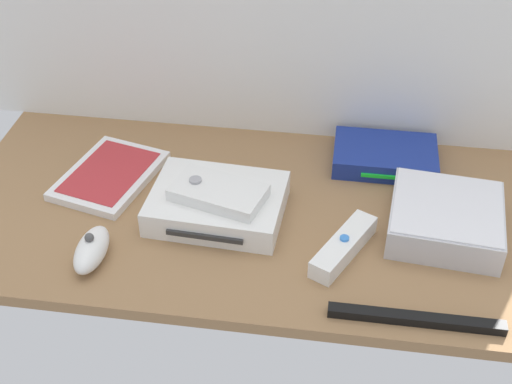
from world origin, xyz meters
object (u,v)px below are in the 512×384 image
mini_computer (445,219)px  remote_wand (344,247)px  network_router (385,156)px  remote_classic_pad (218,192)px  sensor_bar (416,319)px  game_case (110,175)px  game_console (217,204)px  remote_nunchuk (92,249)px

mini_computer → remote_wand: bearing=-154.1°
remote_wand → mini_computer: bearing=52.5°
network_router → remote_wand: (-6.10, -24.57, -0.19)cm
remote_classic_pad → sensor_bar: 35.65cm
remote_wand → sensor_bar: 16.16cm
game_case → remote_wand: remote_wand is taller
game_case → network_router: size_ratio=1.20×
game_console → remote_nunchuk: 21.19cm
game_console → network_router: 32.18cm
mini_computer → remote_nunchuk: bearing=-165.0°
game_console → remote_wand: (20.58, -6.58, -0.69)cm
network_router → mini_computer: bearing=-61.4°
game_console → remote_classic_pad: size_ratio=1.37×
remote_nunchuk → sensor_bar: 47.95cm
game_console → sensor_bar: game_console is taller
game_console → mini_computer: (35.93, 0.88, 0.44)cm
mini_computer → remote_nunchuk: size_ratio=1.85×
remote_nunchuk → game_case: bearing=101.1°
game_console → sensor_bar: size_ratio=0.91×
remote_classic_pad → game_console: bearing=128.0°
remote_nunchuk → sensor_bar: bearing=-6.2°
sensor_bar → remote_nunchuk: bearing=173.2°
network_router → sensor_bar: 37.14cm
mini_computer → network_router: (-9.25, 17.11, -0.94)cm
network_router → remote_wand: size_ratio=1.22×
mini_computer → sensor_bar: size_ratio=0.77×
mini_computer → network_router: 19.48cm
mini_computer → remote_nunchuk: (-52.50, -14.10, -0.60)cm
remote_nunchuk → sensor_bar: (47.60, -5.66, -1.34)cm
remote_wand → remote_classic_pad: (-20.11, 5.45, 3.90)cm
game_console → network_router: game_console is taller
game_console → remote_wand: game_console is taller
remote_classic_pad → network_router: bearing=51.7°
remote_nunchuk → mini_computer: bearing=15.6°
game_case → remote_wand: (40.84, -13.29, 0.75)cm
network_router → remote_nunchuk: size_ratio=1.80×
mini_computer → remote_wand: (-15.35, -7.46, -1.13)cm
mini_computer → remote_classic_pad: bearing=-176.7°
remote_nunchuk → sensor_bar: remote_nunchuk is taller
mini_computer → remote_wand: 17.11cm
remote_wand → network_router: bearing=102.6°
game_case → remote_wand: 42.95cm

